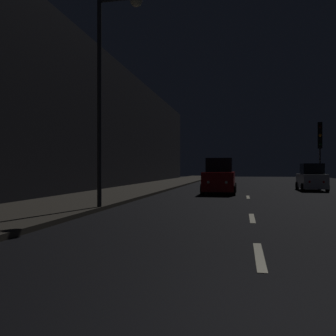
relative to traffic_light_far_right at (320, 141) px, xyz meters
The scene contains 8 objects.
ground 6.33m from the traffic_light_far_right, behind, with size 27.44×84.00×0.02m, color black.
sidewalk_left 13.21m from the traffic_light_far_right, behind, with size 4.40×84.00×0.15m, color #38332B.
building_facade_left 15.82m from the traffic_light_far_right, 166.65° to the right, with size 0.80×63.00×9.85m, color black.
lane_centerline 16.67m from the traffic_light_far_right, 108.69° to the right, with size 0.16×15.78×0.01m.
traffic_light_far_right is the anchor object (origin of this frame).
streetlamp_overhead 18.76m from the traffic_light_far_right, 123.09° to the right, with size 1.70×0.44×7.78m.
car_approaching_headlights 9.22m from the traffic_light_far_right, 141.13° to the right, with size 2.00×4.32×2.18m.
car_parked_right_far 3.07m from the traffic_light_far_right, 122.84° to the right, with size 1.73×3.76×1.89m.
Camera 1 is at (-0.29, -3.74, 1.56)m, focal length 39.52 mm.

